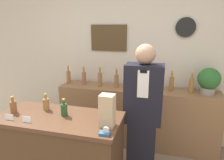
% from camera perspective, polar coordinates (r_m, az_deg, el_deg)
% --- Properties ---
extents(back_wall, '(5.20, 0.09, 2.70)m').
position_cam_1_polar(back_wall, '(3.20, 3.72, 6.74)').
color(back_wall, beige).
rests_on(back_wall, ground_plane).
extents(back_shelf, '(2.38, 0.40, 0.92)m').
position_cam_1_polar(back_shelf, '(3.17, 6.81, -10.37)').
color(back_shelf, '#8E6642').
rests_on(back_shelf, ground_plane).
extents(display_counter, '(1.26, 0.57, 0.94)m').
position_cam_1_polar(display_counter, '(2.34, -14.12, -20.53)').
color(display_counter, '#4C331E').
rests_on(display_counter, ground_plane).
extents(shopkeeper, '(0.42, 0.26, 1.64)m').
position_cam_1_polar(shopkeeper, '(2.34, 8.76, -10.29)').
color(shopkeeper, black).
rests_on(shopkeeper, ground_plane).
extents(potted_plant, '(0.30, 0.30, 0.36)m').
position_cam_1_polar(potted_plant, '(3.02, 25.95, 0.03)').
color(potted_plant, '#9E998E').
rests_on(potted_plant, back_shelf).
extents(paper_bag, '(0.14, 0.12, 0.30)m').
position_cam_1_polar(paper_bag, '(1.80, -1.37, -8.74)').
color(paper_bag, tan).
rests_on(paper_bag, display_counter).
extents(tape_dispenser, '(0.09, 0.06, 0.07)m').
position_cam_1_polar(tape_dispenser, '(1.72, -2.00, -14.72)').
color(tape_dispenser, '#2D66A8').
rests_on(tape_dispenser, display_counter).
extents(price_card_left, '(0.09, 0.02, 0.06)m').
position_cam_1_polar(price_card_left, '(2.20, -27.36, -9.40)').
color(price_card_left, white).
rests_on(price_card_left, display_counter).
extents(price_card_right, '(0.09, 0.02, 0.06)m').
position_cam_1_polar(price_card_right, '(2.08, -23.26, -10.30)').
color(price_card_right, white).
rests_on(price_card_right, display_counter).
extents(counter_bottle_0, '(0.07, 0.07, 0.18)m').
position_cam_1_polar(counter_bottle_0, '(2.34, -26.35, -6.79)').
color(counter_bottle_0, brown).
rests_on(counter_bottle_0, display_counter).
extents(counter_bottle_1, '(0.07, 0.07, 0.18)m').
position_cam_1_polar(counter_bottle_1, '(2.29, -18.32, -6.44)').
color(counter_bottle_1, '#A4743D').
rests_on(counter_bottle_1, display_counter).
extents(counter_bottle_2, '(0.07, 0.07, 0.18)m').
position_cam_1_polar(counter_bottle_2, '(2.09, -13.54, -8.13)').
color(counter_bottle_2, '#294F2C').
rests_on(counter_bottle_2, display_counter).
extents(shelf_bottle_0, '(0.07, 0.07, 0.30)m').
position_cam_1_polar(shelf_bottle_0, '(3.30, -12.30, 0.89)').
color(shelf_bottle_0, '#98643C').
rests_on(shelf_bottle_0, back_shelf).
extents(shelf_bottle_1, '(0.07, 0.07, 0.30)m').
position_cam_1_polar(shelf_bottle_1, '(3.19, -8.01, 0.61)').
color(shelf_bottle_1, '#9E633F').
rests_on(shelf_bottle_1, back_shelf).
extents(shelf_bottle_2, '(0.07, 0.07, 0.30)m').
position_cam_1_polar(shelf_bottle_2, '(3.10, -3.45, 0.30)').
color(shelf_bottle_2, '#9C6F3E').
rests_on(shelf_bottle_2, back_shelf).
extents(shelf_bottle_3, '(0.07, 0.07, 0.30)m').
position_cam_1_polar(shelf_bottle_3, '(3.01, 1.27, -0.11)').
color(shelf_bottle_3, '#9A693A').
rests_on(shelf_bottle_3, back_shelf).
extents(shelf_bottle_4, '(0.07, 0.07, 0.30)m').
position_cam_1_polar(shelf_bottle_4, '(2.98, 6.35, -0.35)').
color(shelf_bottle_4, '#9F7036').
rests_on(shelf_bottle_4, back_shelf).
extents(shelf_bottle_5, '(0.07, 0.07, 0.30)m').
position_cam_1_polar(shelf_bottle_5, '(2.96, 11.45, -0.71)').
color(shelf_bottle_5, '#A46C3D').
rests_on(shelf_bottle_5, back_shelf).
extents(shelf_bottle_6, '(0.07, 0.07, 0.30)m').
position_cam_1_polar(shelf_bottle_6, '(2.97, 16.60, -0.97)').
color(shelf_bottle_6, '#9B6735').
rests_on(shelf_bottle_6, back_shelf).
extents(shelf_bottle_7, '(0.07, 0.07, 0.30)m').
position_cam_1_polar(shelf_bottle_7, '(2.98, 21.73, -1.41)').
color(shelf_bottle_7, '#A56B32').
rests_on(shelf_bottle_7, back_shelf).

